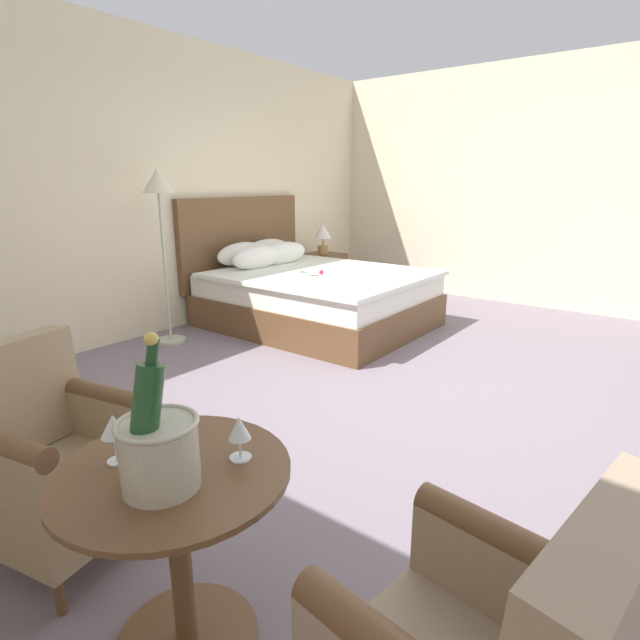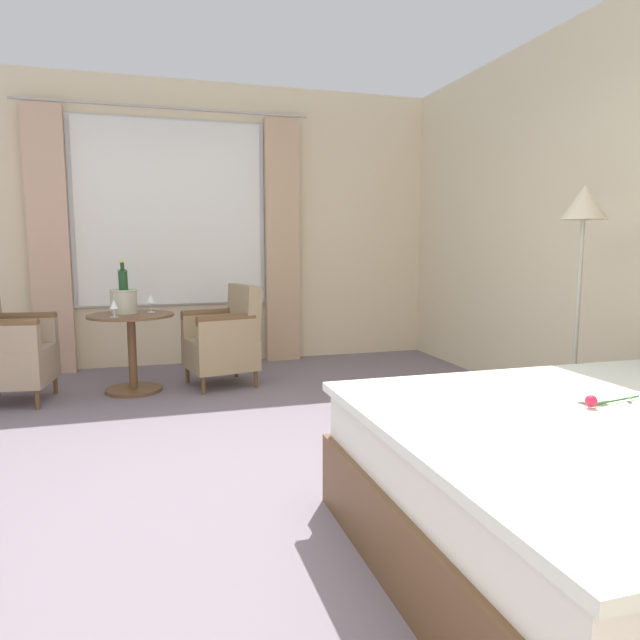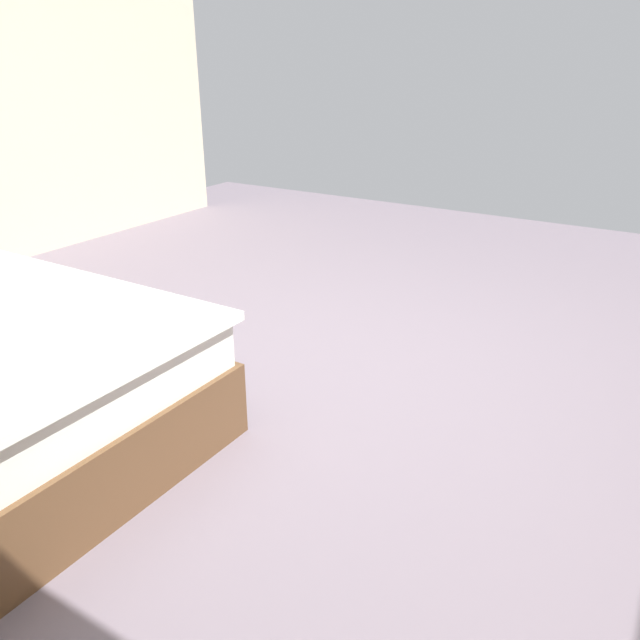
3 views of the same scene
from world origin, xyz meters
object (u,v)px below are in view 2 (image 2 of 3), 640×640
wine_glass_near_edge (151,299)px  champagne_bucket (124,298)px  armchair_by_window (225,339)px  side_table_round (132,346)px  wine_glass_near_bucket (114,305)px  armchair_facing_bed (7,348)px  floor_lamp_brass (582,235)px

wine_glass_near_edge → champagne_bucket: bearing=-89.2°
champagne_bucket → armchair_by_window: bearing=86.2°
side_table_round → wine_glass_near_bucket: bearing=-35.9°
side_table_round → wine_glass_near_edge: size_ratio=4.52×
champagne_bucket → armchair_facing_bed: (0.16, -0.88, -0.36)m
floor_lamp_brass → wine_glass_near_bucket: floor_lamp_brass is taller
armchair_facing_bed → champagne_bucket: bearing=100.4°
wine_glass_near_bucket → armchair_by_window: (-0.18, 0.91, -0.35)m
wine_glass_near_bucket → side_table_round: bearing=144.1°
wine_glass_near_bucket → wine_glass_near_edge: 0.38m
wine_glass_near_edge → armchair_facing_bed: size_ratio=0.16×
armchair_by_window → armchair_facing_bed: (0.11, -1.72, 0.02)m
champagne_bucket → wine_glass_near_edge: bearing=90.8°
floor_lamp_brass → wine_glass_near_edge: bearing=-128.3°
side_table_round → armchair_by_window: (-0.02, 0.79, 0.02)m
side_table_round → champagne_bucket: bearing=-145.2°
armchair_by_window → wine_glass_near_bucket: bearing=-78.5°
side_table_round → wine_glass_near_bucket: (0.17, -0.12, 0.37)m
wine_glass_near_bucket → armchair_by_window: bearing=101.5°
armchair_by_window → armchair_facing_bed: bearing=-86.5°
wine_glass_near_bucket → wine_glass_near_edge: (-0.24, 0.29, 0.02)m
side_table_round → wine_glass_near_edge: (-0.08, 0.17, 0.39)m
floor_lamp_brass → side_table_round: (-2.00, -2.80, -0.92)m
wine_glass_near_bucket → armchair_by_window: size_ratio=0.16×
wine_glass_near_edge → side_table_round: bearing=-64.8°
floor_lamp_brass → champagne_bucket: floor_lamp_brass is taller
champagne_bucket → floor_lamp_brass: bearing=53.9°
wine_glass_near_bucket → wine_glass_near_edge: size_ratio=0.90×
floor_lamp_brass → armchair_by_window: floor_lamp_brass is taller
armchair_by_window → armchair_facing_bed: size_ratio=0.93×
wine_glass_near_bucket → armchair_facing_bed: 0.88m
side_table_round → armchair_by_window: bearing=91.4°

